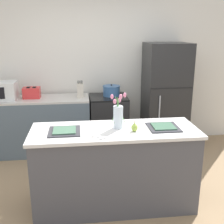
{
  "coord_description": "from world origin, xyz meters",
  "views": [
    {
      "loc": [
        -0.36,
        -2.81,
        1.96
      ],
      "look_at": [
        0.0,
        0.25,
        1.04
      ],
      "focal_mm": 45.0,
      "sensor_mm": 36.0,
      "label": 1
    }
  ],
  "objects_px": {
    "knife_block": "(80,90)",
    "cooking_pot": "(111,91)",
    "microwave": "(1,91)",
    "refrigerator": "(165,97)",
    "plate_setting_right": "(163,127)",
    "toaster": "(32,93)",
    "plate_setting_left": "(64,131)",
    "stove_range": "(108,123)",
    "pear_figurine": "(135,127)",
    "flower_vase": "(118,115)"
  },
  "relations": [
    {
      "from": "flower_vase",
      "to": "plate_setting_right",
      "type": "distance_m",
      "value": 0.51
    },
    {
      "from": "cooking_pot",
      "to": "microwave",
      "type": "xyz_separation_m",
      "value": [
        -1.72,
        -0.04,
        0.05
      ]
    },
    {
      "from": "stove_range",
      "to": "pear_figurine",
      "type": "distance_m",
      "value": 1.76
    },
    {
      "from": "toaster",
      "to": "knife_block",
      "type": "height_order",
      "value": "knife_block"
    },
    {
      "from": "toaster",
      "to": "knife_block",
      "type": "bearing_deg",
      "value": -2.92
    },
    {
      "from": "microwave",
      "to": "plate_setting_left",
      "type": "bearing_deg",
      "value": -57.26
    },
    {
      "from": "flower_vase",
      "to": "cooking_pot",
      "type": "height_order",
      "value": "flower_vase"
    },
    {
      "from": "stove_range",
      "to": "plate_setting_left",
      "type": "bearing_deg",
      "value": -111.39
    },
    {
      "from": "plate_setting_right",
      "to": "cooking_pot",
      "type": "bearing_deg",
      "value": 102.88
    },
    {
      "from": "plate_setting_right",
      "to": "microwave",
      "type": "bearing_deg",
      "value": 142.49
    },
    {
      "from": "toaster",
      "to": "refrigerator",
      "type": "bearing_deg",
      "value": -0.67
    },
    {
      "from": "microwave",
      "to": "stove_range",
      "type": "bearing_deg",
      "value": 0.02
    },
    {
      "from": "pear_figurine",
      "to": "toaster",
      "type": "relative_size",
      "value": 0.4
    },
    {
      "from": "cooking_pot",
      "to": "microwave",
      "type": "relative_size",
      "value": 0.58
    },
    {
      "from": "plate_setting_right",
      "to": "cooking_pot",
      "type": "height_order",
      "value": "cooking_pot"
    },
    {
      "from": "plate_setting_left",
      "to": "toaster",
      "type": "xyz_separation_m",
      "value": [
        -0.58,
        1.64,
        0.06
      ]
    },
    {
      "from": "plate_setting_left",
      "to": "pear_figurine",
      "type": "bearing_deg",
      "value": -5.26
    },
    {
      "from": "microwave",
      "to": "plate_setting_right",
      "type": "bearing_deg",
      "value": -37.51
    },
    {
      "from": "plate_setting_left",
      "to": "stove_range",
      "type": "bearing_deg",
      "value": 68.61
    },
    {
      "from": "plate_setting_left",
      "to": "toaster",
      "type": "distance_m",
      "value": 1.74
    },
    {
      "from": "refrigerator",
      "to": "plate_setting_right",
      "type": "relative_size",
      "value": 5.32
    },
    {
      "from": "flower_vase",
      "to": "toaster",
      "type": "distance_m",
      "value": 1.96
    },
    {
      "from": "pear_figurine",
      "to": "microwave",
      "type": "xyz_separation_m",
      "value": [
        -1.77,
        1.68,
        0.08
      ]
    },
    {
      "from": "stove_range",
      "to": "plate_setting_left",
      "type": "distance_m",
      "value": 1.8
    },
    {
      "from": "pear_figurine",
      "to": "plate_setting_left",
      "type": "height_order",
      "value": "pear_figurine"
    },
    {
      "from": "plate_setting_left",
      "to": "toaster",
      "type": "relative_size",
      "value": 1.18
    },
    {
      "from": "pear_figurine",
      "to": "microwave",
      "type": "height_order",
      "value": "microwave"
    },
    {
      "from": "pear_figurine",
      "to": "plate_setting_left",
      "type": "distance_m",
      "value": 0.73
    },
    {
      "from": "knife_block",
      "to": "stove_range",
      "type": "bearing_deg",
      "value": 1.63
    },
    {
      "from": "refrigerator",
      "to": "plate_setting_right",
      "type": "height_order",
      "value": "refrigerator"
    },
    {
      "from": "knife_block",
      "to": "cooking_pot",
      "type": "bearing_deg",
      "value": 5.42
    },
    {
      "from": "refrigerator",
      "to": "cooking_pot",
      "type": "relative_size",
      "value": 6.24
    },
    {
      "from": "flower_vase",
      "to": "plate_setting_left",
      "type": "bearing_deg",
      "value": -174.55
    },
    {
      "from": "stove_range",
      "to": "cooking_pot",
      "type": "relative_size",
      "value": 3.24
    },
    {
      "from": "cooking_pot",
      "to": "plate_setting_right",
      "type": "bearing_deg",
      "value": -77.12
    },
    {
      "from": "stove_range",
      "to": "pear_figurine",
      "type": "xyz_separation_m",
      "value": [
        0.1,
        -1.68,
        0.51
      ]
    },
    {
      "from": "stove_range",
      "to": "cooking_pot",
      "type": "xyz_separation_m",
      "value": [
        0.06,
        0.04,
        0.54
      ]
    },
    {
      "from": "stove_range",
      "to": "flower_vase",
      "type": "distance_m",
      "value": 1.68
    },
    {
      "from": "plate_setting_right",
      "to": "microwave",
      "type": "distance_m",
      "value": 2.65
    },
    {
      "from": "refrigerator",
      "to": "toaster",
      "type": "distance_m",
      "value": 2.16
    },
    {
      "from": "cooking_pot",
      "to": "stove_range",
      "type": "bearing_deg",
      "value": -147.54
    },
    {
      "from": "refrigerator",
      "to": "plate_setting_right",
      "type": "distance_m",
      "value": 1.7
    },
    {
      "from": "stove_range",
      "to": "plate_setting_left",
      "type": "height_order",
      "value": "plate_setting_left"
    },
    {
      "from": "flower_vase",
      "to": "microwave",
      "type": "distance_m",
      "value": 2.24
    },
    {
      "from": "flower_vase",
      "to": "pear_figurine",
      "type": "xyz_separation_m",
      "value": [
        0.16,
        -0.12,
        -0.1
      ]
    },
    {
      "from": "stove_range",
      "to": "toaster",
      "type": "relative_size",
      "value": 3.24
    },
    {
      "from": "pear_figurine",
      "to": "toaster",
      "type": "xyz_separation_m",
      "value": [
        -1.31,
        1.71,
        0.03
      ]
    },
    {
      "from": "stove_range",
      "to": "microwave",
      "type": "relative_size",
      "value": 1.89
    },
    {
      "from": "stove_range",
      "to": "knife_block",
      "type": "bearing_deg",
      "value": -178.37
    },
    {
      "from": "refrigerator",
      "to": "plate_setting_left",
      "type": "xyz_separation_m",
      "value": [
        -1.58,
        -1.62,
        0.06
      ]
    }
  ]
}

